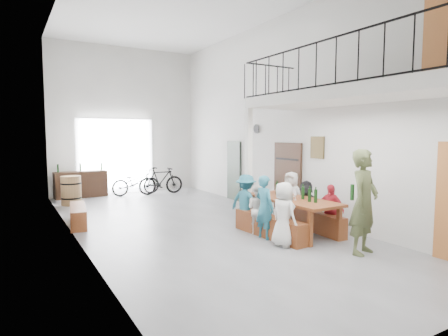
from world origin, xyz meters
TOP-DOWN VIEW (x-y plane):
  - floor at (0.00, 0.00)m, footprint 12.00×12.00m
  - room_walls at (0.00, 0.00)m, footprint 12.00×12.00m
  - gateway_portal at (-0.40, 5.94)m, footprint 2.80×0.08m
  - right_wall_decor at (2.70, -1.87)m, footprint 0.07×8.28m
  - balcony at (1.98, -3.13)m, footprint 1.52×5.62m
  - tasting_table at (1.56, -1.83)m, footprint 0.98×2.37m
  - bench_inner at (0.89, -1.86)m, footprint 0.44×2.05m
  - bench_wall at (2.10, -1.89)m, footprint 0.38×2.04m
  - tableware at (1.61, -1.83)m, footprint 0.43×1.46m
  - side_bench at (-2.50, 1.41)m, footprint 0.58×1.67m
  - oak_barrel at (-2.24, 4.29)m, footprint 0.63×0.63m
  - serving_counter at (-1.72, 5.65)m, footprint 1.79×0.59m
  - counter_bottles at (-1.72, 5.67)m, footprint 1.52×0.11m
  - guest_left_a at (0.74, -2.53)m, footprint 0.45×0.65m
  - guest_left_b at (0.74, -1.89)m, footprint 0.37×0.52m
  - guest_left_c at (0.84, -1.53)m, footprint 0.55×0.63m
  - guest_left_d at (0.86, -1.00)m, footprint 0.74×0.95m
  - guest_right_a at (2.19, -2.37)m, footprint 0.43×0.71m
  - guest_right_b at (2.13, -1.65)m, footprint 0.72×1.10m
  - guest_right_c at (2.12, -1.14)m, footprint 0.63×0.75m
  - host_standing at (1.72, -3.65)m, footprint 0.82×0.66m
  - potted_plant at (2.45, 0.43)m, footprint 0.42×0.39m
  - bicycle_near at (0.11, 5.16)m, footprint 1.86×0.79m
  - bicycle_far at (0.98, 4.90)m, footprint 1.71×0.55m

SIDE VIEW (x-z plane):
  - floor at x=0.00m, z-range 0.00..0.00m
  - potted_plant at x=2.45m, z-range 0.00..0.37m
  - side_bench at x=-2.50m, z-range 0.00..0.46m
  - bench_wall at x=2.10m, z-range 0.00..0.47m
  - bench_inner at x=0.89m, z-range 0.00..0.47m
  - oak_barrel at x=-2.24m, z-range 0.00..0.92m
  - serving_counter at x=-1.72m, z-range 0.00..0.93m
  - bicycle_near at x=0.11m, z-range 0.00..0.95m
  - bicycle_far at x=0.98m, z-range 0.00..1.02m
  - guest_left_c at x=0.84m, z-range 0.00..1.12m
  - guest_right_a at x=2.19m, z-range 0.00..1.13m
  - guest_right_b at x=2.13m, z-range 0.00..1.14m
  - guest_left_a at x=0.74m, z-range 0.00..1.28m
  - guest_left_d at x=0.86m, z-range 0.00..1.29m
  - guest_right_c at x=2.12m, z-range 0.00..1.30m
  - guest_left_b at x=0.74m, z-range 0.00..1.36m
  - tasting_table at x=1.56m, z-range 0.31..1.10m
  - tableware at x=1.61m, z-range 0.76..1.11m
  - host_standing at x=1.72m, z-range 0.00..1.95m
  - counter_bottles at x=-1.72m, z-range 0.93..1.21m
  - gateway_portal at x=-0.40m, z-range 0.00..2.80m
  - right_wall_decor at x=2.70m, z-range -0.80..4.28m
  - balcony at x=1.98m, z-range 0.97..4.96m
  - room_walls at x=0.00m, z-range -2.45..9.55m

